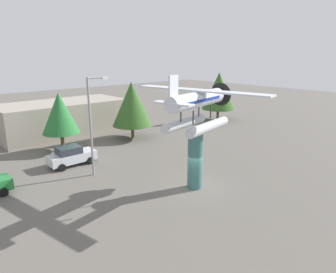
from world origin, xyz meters
TOP-DOWN VIEW (x-y plane):
  - ground_plane at (0.00, 0.00)m, footprint 140.00×140.00m
  - display_pedestal at (0.00, 0.00)m, footprint 1.10×1.10m
  - floatplane_monument at (0.13, 0.03)m, footprint 7.15×10.40m
  - car_mid_silver at (-4.80, 10.73)m, footprint 4.20×2.02m
  - streetlight_primary at (-4.28, 7.29)m, footprint 1.84×0.28m
  - storefront_building at (-0.67, 22.00)m, footprint 14.85×7.02m
  - tree_east at (-3.59, 15.44)m, footprint 3.73×3.73m
  - tree_center_back at (4.60, 14.50)m, footprint 4.62×4.62m
  - tree_far_east at (20.13, 14.31)m, footprint 4.85×4.85m

SIDE VIEW (x-z plane):
  - ground_plane at x=0.00m, z-range 0.00..0.00m
  - car_mid_silver at x=-4.80m, z-range 0.00..1.76m
  - storefront_building at x=-0.67m, z-range 0.00..4.05m
  - display_pedestal at x=0.00m, z-range 0.00..4.50m
  - tree_east at x=-3.59m, z-range 0.93..6.95m
  - tree_center_back at x=4.60m, z-range 0.78..7.47m
  - tree_far_east at x=20.13m, z-range 0.85..7.97m
  - streetlight_primary at x=-4.28m, z-range 0.64..8.67m
  - floatplane_monument at x=0.13m, z-range 4.18..8.18m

